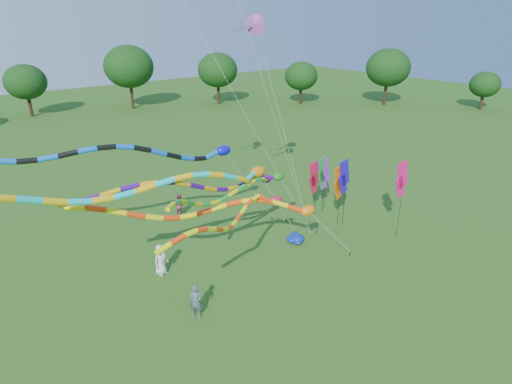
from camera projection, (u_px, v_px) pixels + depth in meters
ground at (330, 279)px, 24.12m from camera, size 160.00×160.00×0.00m
tree_ring at (234, 159)px, 27.48m from camera, size 118.24×117.23×9.24m
tube_kite_red at (229, 210)px, 22.43m from camera, size 14.52×4.47×6.59m
tube_kite_orange at (242, 214)px, 20.87m from camera, size 11.72×4.57×6.50m
tube_kite_purple at (213, 184)px, 22.19m from camera, size 15.33×1.14×7.44m
tube_kite_blue at (149, 153)px, 23.89m from camera, size 16.68×1.88×8.38m
tube_kite_cyan at (187, 182)px, 20.86m from camera, size 16.72×1.80×8.49m
tube_kite_green at (237, 189)px, 23.37m from camera, size 11.62×5.16×6.87m
delta_kite_high_c at (255, 24)px, 26.68m from camera, size 3.09×5.95×14.17m
banner_pole_violet at (323, 174)px, 31.24m from camera, size 1.15×0.33×4.33m
banner_pole_orange at (339, 182)px, 28.90m from camera, size 1.16×0.21×4.59m
banner_pole_red at (314, 178)px, 30.81m from camera, size 1.16×0.15×4.21m
banner_pole_green at (322, 173)px, 31.14m from camera, size 1.15×0.30×4.44m
banner_pole_blue_a at (344, 177)px, 28.93m from camera, size 1.16×0.14×4.93m
banner_pole_magenta_b at (402, 180)px, 26.92m from camera, size 1.16×0.17×5.48m
blue_nylon_heap at (300, 238)px, 28.15m from camera, size 1.66×1.19×0.48m
person_a at (161, 260)px, 24.30m from camera, size 1.03×0.81×1.85m
person_b at (196, 302)px, 20.75m from camera, size 0.75×0.79×1.82m
person_c at (179, 205)px, 31.45m from camera, size 0.99×1.05×1.72m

